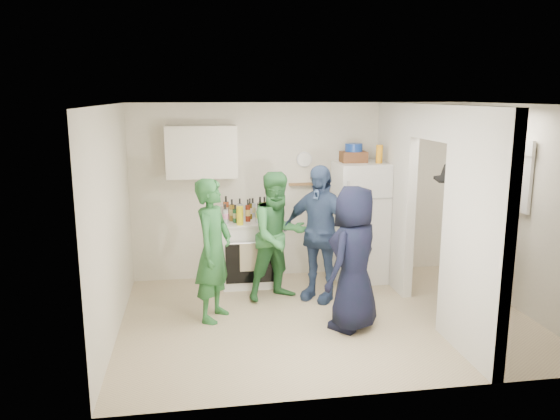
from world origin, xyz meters
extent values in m
plane|color=#BFB287|center=(0.00, 0.00, 0.00)|extent=(4.80, 4.80, 0.00)
plane|color=silver|center=(0.00, 1.70, 1.25)|extent=(4.80, 0.00, 4.80)
plane|color=silver|center=(0.00, -1.70, 1.25)|extent=(4.80, 0.00, 4.80)
plane|color=silver|center=(-2.40, 0.00, 1.25)|extent=(0.00, 3.40, 3.40)
plane|color=silver|center=(2.40, 0.00, 1.25)|extent=(0.00, 3.40, 3.40)
plane|color=white|center=(0.00, 0.00, 2.50)|extent=(4.80, 4.80, 0.00)
cube|color=silver|center=(1.20, 1.10, 1.25)|extent=(0.12, 1.20, 2.50)
cube|color=silver|center=(1.20, -1.10, 1.25)|extent=(0.12, 1.20, 2.50)
cube|color=silver|center=(1.20, 0.00, 2.30)|extent=(0.12, 1.00, 0.40)
cube|color=white|center=(-0.80, 1.37, 0.45)|extent=(0.76, 0.63, 0.91)
cube|color=silver|center=(-1.40, 1.52, 1.85)|extent=(0.95, 0.34, 0.70)
cube|color=white|center=(0.79, 1.34, 0.84)|extent=(0.69, 0.67, 1.68)
cube|color=brown|center=(0.69, 1.39, 1.76)|extent=(0.35, 0.25, 0.15)
cylinder|color=navy|center=(0.69, 1.39, 1.89)|extent=(0.24, 0.24, 0.11)
cylinder|color=#FBA215|center=(1.01, 1.24, 1.81)|extent=(0.09, 0.09, 0.25)
cylinder|color=white|center=(0.05, 1.68, 1.70)|extent=(0.22, 0.02, 0.22)
cube|color=olive|center=(0.00, 1.65, 1.35)|extent=(0.35, 0.08, 0.03)
cube|color=black|center=(2.38, 0.20, 1.65)|extent=(0.03, 0.70, 0.80)
cube|color=white|center=(2.36, 0.20, 1.65)|extent=(0.04, 0.76, 0.86)
cube|color=white|center=(2.34, 0.20, 2.00)|extent=(0.04, 0.82, 0.18)
cylinder|color=yellow|center=(-0.92, 1.15, 1.03)|extent=(0.09, 0.09, 0.25)
cylinder|color=#AD0B20|center=(-0.58, 1.17, 0.97)|extent=(0.09, 0.09, 0.12)
imported|color=#2C6F32|center=(-1.31, 0.22, 0.84)|extent=(0.63, 0.73, 1.68)
imported|color=#357938|center=(-0.47, 0.75, 0.83)|extent=(0.97, 0.86, 1.66)
imported|color=#324B6F|center=(0.04, 0.66, 0.88)|extent=(1.06, 1.00, 1.75)
imported|color=black|center=(0.22, -0.29, 0.82)|extent=(0.94, 0.93, 1.64)
imported|color=black|center=(1.68, 0.14, 0.92)|extent=(1.22, 1.37, 1.85)
cylinder|color=brown|center=(-1.08, 1.50, 1.07)|extent=(0.08, 0.08, 0.33)
cylinder|color=#1C552A|center=(-0.97, 1.29, 1.03)|extent=(0.07, 0.07, 0.24)
cylinder|color=#9EA6AB|center=(-0.89, 1.51, 1.05)|extent=(0.07, 0.07, 0.29)
cylinder|color=maroon|center=(-0.80, 1.33, 1.06)|extent=(0.07, 0.07, 0.31)
cylinder|color=#B1BCC4|center=(-0.71, 1.57, 1.04)|extent=(0.08, 0.08, 0.28)
cylinder|color=#183714|center=(-0.62, 1.40, 1.07)|extent=(0.08, 0.08, 0.32)
cylinder|color=olive|center=(-0.55, 1.50, 1.06)|extent=(0.07, 0.07, 0.30)
cylinder|color=#9DA1A8|center=(-1.11, 1.23, 1.04)|extent=(0.07, 0.07, 0.27)
cylinder|color=#4C3C0D|center=(-0.76, 1.47, 1.05)|extent=(0.06, 0.06, 0.29)
cylinder|color=#23672D|center=(-0.49, 1.28, 1.05)|extent=(0.07, 0.07, 0.29)
cylinder|color=olive|center=(-1.01, 1.40, 1.06)|extent=(0.07, 0.07, 0.30)
cylinder|color=#B2B8C4|center=(-0.67, 1.22, 1.04)|extent=(0.07, 0.07, 0.27)
camera|label=1|loc=(-1.49, -5.91, 2.60)|focal=35.00mm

